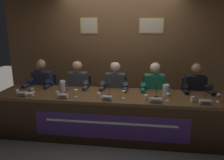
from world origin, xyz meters
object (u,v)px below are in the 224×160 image
object	(u,v)px
chair_center	(116,99)
chair_right	(153,101)
panelist_far_right	(196,92)
juice_glass_far_right	(219,97)
microphone_center	(109,91)
microphone_right	(156,92)
water_cup_center	(99,96)
juice_glass_center	(124,93)
water_pitcher_right_side	(166,90)
water_cup_far_right	(193,99)
chair_left	(80,98)
nameplate_center	(107,98)
panelist_left	(77,88)
water_cup_left	(58,94)
microphone_far_left	(30,87)
microphone_far_right	(207,95)
nameplate_far_right	(205,102)
nameplate_far_left	(22,94)
nameplate_left	(63,96)
document_stack_far_left	(28,93)
chair_far_left	(46,96)
juice_glass_right	(168,96)
conference_table	(111,109)
juice_glass_far_left	(33,90)
juice_glass_left	(76,92)
panelist_center	(115,89)
water_cup_far_left	(17,92)
microphone_left	(66,89)
panelist_right	(154,90)
water_pitcher_left_side	(62,86)
panelist_far_left	(41,86)
chair_far_right	(192,103)

from	to	relation	value
chair_center	chair_right	xyz separation A→B (m)	(0.73, 0.00, 0.00)
panelist_far_right	juice_glass_far_right	distance (m)	0.61
microphone_center	microphone_right	bearing A→B (deg)	2.83
water_cup_center	juice_glass_center	bearing A→B (deg)	7.08
water_pitcher_right_side	water_cup_far_right	bearing A→B (deg)	-32.62
juice_glass_center	chair_right	bearing A→B (deg)	56.11
chair_left	nameplate_center	distance (m)	1.21
panelist_left	water_cup_left	xyz separation A→B (m)	(-0.14, -0.63, 0.06)
panelist_left	microphone_far_left	bearing A→B (deg)	-148.69
microphone_far_right	nameplate_far_right	bearing A→B (deg)	-108.94
nameplate_far_left	microphone_right	size ratio (longest dim) A/B	0.71
nameplate_left	document_stack_far_left	world-z (taller)	nameplate_left
chair_right	water_cup_far_right	world-z (taller)	chair_right
chair_center	panelist_far_right	xyz separation A→B (m)	(1.46, -0.20, 0.28)
chair_far_left	juice_glass_center	world-z (taller)	chair_far_left
juice_glass_right	nameplate_far_left	bearing A→B (deg)	-177.74
conference_table	juice_glass_far_left	distance (m)	1.34
nameplate_center	juice_glass_left	bearing A→B (deg)	167.56
panelist_center	juice_glass_far_right	size ratio (longest dim) A/B	9.99
chair_far_left	nameplate_far_left	distance (m)	0.98
water_cup_far_right	water_pitcher_right_side	world-z (taller)	water_pitcher_right_side
water_cup_far_left	nameplate_left	size ratio (longest dim) A/B	0.52
microphone_left	microphone_right	bearing A→B (deg)	1.34
conference_table	juice_glass_far_right	world-z (taller)	juice_glass_far_right
microphone_far_left	juice_glass_far_right	xyz separation A→B (m)	(3.10, -0.13, 0.01)
water_cup_far_right	nameplate_far_left	bearing A→B (deg)	-177.94
juice_glass_center	microphone_far_right	size ratio (longest dim) A/B	0.57
panelist_right	juice_glass_right	xyz separation A→B (m)	(0.17, -0.62, 0.11)
juice_glass_left	juice_glass_right	distance (m)	1.46
water_pitcher_left_side	nameplate_left	bearing A→B (deg)	-70.10
panelist_far_left	chair_left	xyz separation A→B (m)	(0.73, 0.20, -0.28)
microphone_center	chair_left	bearing A→B (deg)	135.50
nameplate_far_left	juice_glass_right	size ratio (longest dim) A/B	1.24
chair_left	chair_right	world-z (taller)	same
nameplate_far_left	water_cup_center	xyz separation A→B (m)	(1.27, 0.09, -0.00)
microphone_left	juice_glass_far_right	xyz separation A→B (m)	(2.43, -0.10, 0.01)
conference_table	chair_right	xyz separation A→B (m)	(0.73, 0.73, -0.08)
water_cup_far_right	water_pitcher_left_side	xyz separation A→B (m)	(-2.15, 0.26, 0.06)
chair_center	panelist_center	size ratio (longest dim) A/B	0.74
nameplate_left	chair_center	size ratio (longest dim) A/B	0.18
microphone_far_right	microphone_left	bearing A→B (deg)	179.65
water_pitcher_left_side	nameplate_center	bearing A→B (deg)	-23.97
panelist_right	nameplate_far_right	xyz separation A→B (m)	(0.69, -0.72, 0.07)
microphone_left	chair_right	xyz separation A→B (m)	(1.51, 0.67, -0.38)
juice_glass_left	panelist_center	bearing A→B (deg)	47.48
juice_glass_center	nameplate_far_right	xyz separation A→B (m)	(1.22, -0.14, -0.05)
chair_far_right	juice_glass_far_right	xyz separation A→B (m)	(0.19, -0.77, 0.39)
water_cup_far_right	water_pitcher_right_side	xyz separation A→B (m)	(-0.38, 0.24, 0.06)
panelist_center	panelist_far_right	world-z (taller)	same
panelist_left	panelist_far_right	bearing A→B (deg)	0.00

